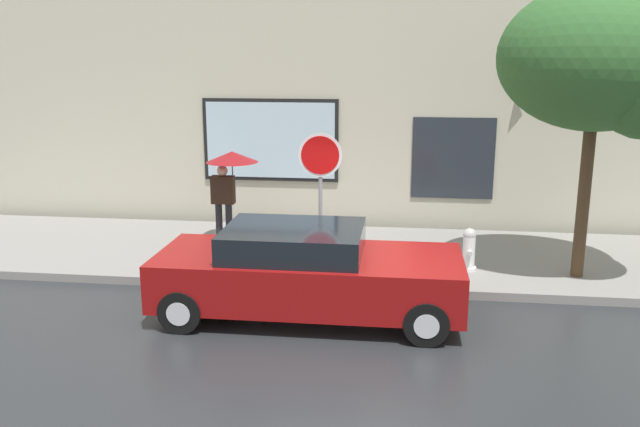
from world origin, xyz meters
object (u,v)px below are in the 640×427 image
object	(u,v)px
parked_car	(306,272)
fire_hydrant	(469,250)
street_tree	(608,63)
stop_sign	(320,175)
pedestrian_with_umbrella	(229,169)

from	to	relation	value
parked_car	fire_hydrant	world-z (taller)	parked_car
street_tree	stop_sign	size ratio (longest dim) A/B	1.99
stop_sign	parked_car	bearing A→B (deg)	-90.07
street_tree	pedestrian_with_umbrella	bearing A→B (deg)	167.84
parked_car	fire_hydrant	distance (m)	3.39
parked_car	stop_sign	xyz separation A→B (m)	(0.00, 1.68, 1.20)
fire_hydrant	pedestrian_with_umbrella	xyz separation A→B (m)	(-4.71, 1.28, 1.15)
street_tree	stop_sign	bearing A→B (deg)	-176.51
parked_car	street_tree	distance (m)	5.92
fire_hydrant	parked_car	bearing A→B (deg)	-141.05
fire_hydrant	stop_sign	distance (m)	3.01
pedestrian_with_umbrella	street_tree	xyz separation A→B (m)	(6.73, -1.45, 2.12)
pedestrian_with_umbrella	stop_sign	world-z (taller)	stop_sign
pedestrian_with_umbrella	stop_sign	xyz separation A→B (m)	(2.08, -1.73, 0.23)
street_tree	stop_sign	xyz separation A→B (m)	(-4.65, -0.28, -1.89)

